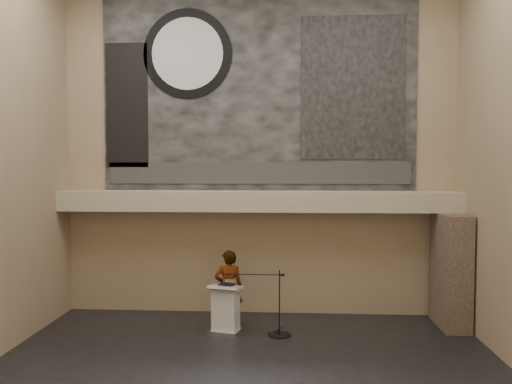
{
  "coord_description": "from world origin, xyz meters",
  "views": [
    {
      "loc": [
        0.72,
        -8.86,
        3.83
      ],
      "look_at": [
        0.0,
        3.2,
        3.2
      ],
      "focal_mm": 35.0,
      "sensor_mm": 36.0,
      "label": 1
    }
  ],
  "objects": [
    {
      "name": "sprinkler_left",
      "position": [
        -1.6,
        3.55,
        2.67
      ],
      "size": [
        0.04,
        0.04,
        0.06
      ],
      "primitive_type": "cylinder",
      "color": "#B2893D",
      "rests_on": "soffit"
    },
    {
      "name": "wall_back",
      "position": [
        0.0,
        4.0,
        4.25
      ],
      "size": [
        10.0,
        0.02,
        8.5
      ],
      "primitive_type": "cube",
      "color": "#907B5B",
      "rests_on": "floor"
    },
    {
      "name": "binder",
      "position": [
        -0.62,
        2.37,
        1.12
      ],
      "size": [
        0.4,
        0.36,
        0.04
      ],
      "primitive_type": "cube",
      "rotation": [
        0.0,
        0.0,
        -0.4
      ],
      "color": "black",
      "rests_on": "lectern"
    },
    {
      "name": "banner_clock_rim",
      "position": [
        -1.8,
        3.93,
        6.7
      ],
      "size": [
        2.3,
        0.02,
        2.3
      ],
      "primitive_type": "cylinder",
      "rotation": [
        1.57,
        0.0,
        0.0
      ],
      "color": "black",
      "rests_on": "banner"
    },
    {
      "name": "banner_brick_print",
      "position": [
        -3.4,
        3.93,
        5.4
      ],
      "size": [
        1.1,
        0.02,
        3.2
      ],
      "primitive_type": "cube",
      "color": "black",
      "rests_on": "banner"
    },
    {
      "name": "soffit",
      "position": [
        0.0,
        3.6,
        2.95
      ],
      "size": [
        10.0,
        0.8,
        0.5
      ],
      "primitive_type": "cube",
      "color": "tan",
      "rests_on": "wall_back"
    },
    {
      "name": "speaker_person",
      "position": [
        -0.63,
        2.79,
        0.92
      ],
      "size": [
        0.75,
        0.57,
        1.84
      ],
      "primitive_type": "imported",
      "rotation": [
        0.0,
        0.0,
        3.35
      ],
      "color": "beige",
      "rests_on": "floor"
    },
    {
      "name": "floor",
      "position": [
        0.0,
        0.0,
        0.0
      ],
      "size": [
        10.0,
        10.0,
        0.0
      ],
      "primitive_type": "plane",
      "color": "black",
      "rests_on": "ground"
    },
    {
      "name": "mic_stand",
      "position": [
        0.54,
        2.25,
        0.22
      ],
      "size": [
        1.48,
        0.52,
        1.49
      ],
      "rotation": [
        0.0,
        0.0,
        -0.03
      ],
      "color": "black",
      "rests_on": "floor"
    },
    {
      "name": "banner_text_strip",
      "position": [
        0.0,
        3.93,
        3.65
      ],
      "size": [
        7.76,
        0.02,
        0.55
      ],
      "primitive_type": "cube",
      "color": "#2A2A2A",
      "rests_on": "banner"
    },
    {
      "name": "banner",
      "position": [
        0.0,
        3.97,
        5.7
      ],
      "size": [
        8.0,
        0.05,
        5.0
      ],
      "primitive_type": "cube",
      "color": "black",
      "rests_on": "wall_back"
    },
    {
      "name": "stone_pier",
      "position": [
        4.65,
        3.15,
        1.35
      ],
      "size": [
        0.6,
        1.4,
        2.7
      ],
      "primitive_type": "cube",
      "color": "#46362B",
      "rests_on": "floor"
    },
    {
      "name": "banner_clock_face",
      "position": [
        -1.8,
        3.91,
        6.7
      ],
      "size": [
        1.84,
        0.02,
        1.84
      ],
      "primitive_type": "cylinder",
      "rotation": [
        1.57,
        0.0,
        0.0
      ],
      "color": "silver",
      "rests_on": "banner"
    },
    {
      "name": "banner_building_print",
      "position": [
        2.4,
        3.93,
        5.8
      ],
      "size": [
        2.6,
        0.02,
        3.6
      ],
      "primitive_type": "cube",
      "color": "black",
      "rests_on": "banner"
    },
    {
      "name": "wall_front",
      "position": [
        0.0,
        -4.0,
        4.25
      ],
      "size": [
        10.0,
        0.02,
        8.5
      ],
      "primitive_type": "cube",
      "color": "#907B5B",
      "rests_on": "floor"
    },
    {
      "name": "sprinkler_right",
      "position": [
        1.9,
        3.55,
        2.67
      ],
      "size": [
        0.04,
        0.04,
        0.06
      ],
      "primitive_type": "cylinder",
      "color": "#B2893D",
      "rests_on": "soffit"
    },
    {
      "name": "papers",
      "position": [
        -0.72,
        2.29,
        1.1
      ],
      "size": [
        0.3,
        0.36,
        0.0
      ],
      "primitive_type": "cube",
      "rotation": [
        0.0,
        0.0,
        -0.27
      ],
      "color": "silver",
      "rests_on": "lectern"
    },
    {
      "name": "lectern",
      "position": [
        -0.64,
        2.34,
        0.55
      ],
      "size": [
        0.83,
        0.68,
        1.14
      ],
      "rotation": [
        0.0,
        0.0,
        -0.25
      ],
      "color": "silver",
      "rests_on": "floor"
    }
  ]
}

